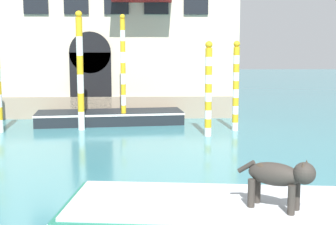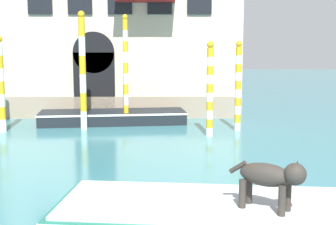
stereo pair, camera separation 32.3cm
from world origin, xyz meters
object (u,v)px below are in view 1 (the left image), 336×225
object	(u,v)px
boat_moored_near_palazzo	(110,117)
mooring_pole_2	(236,86)
dog_on_deck	(280,176)
mooring_pole_0	(80,71)
mooring_pole_3	(208,89)
boat_foreground	(258,217)
mooring_pole_4	(123,71)

from	to	relation	value
boat_moored_near_palazzo	mooring_pole_2	world-z (taller)	mooring_pole_2
boat_moored_near_palazzo	dog_on_deck	bearing A→B (deg)	-78.83
dog_on_deck	mooring_pole_0	world-z (taller)	mooring_pole_0
mooring_pole_3	boat_foreground	bearing A→B (deg)	-91.09
boat_foreground	boat_moored_near_palazzo	xyz separation A→B (m)	(-3.62, 11.72, -0.03)
mooring_pole_3	mooring_pole_4	xyz separation A→B (m)	(-3.17, 2.24, 0.53)
boat_moored_near_palazzo	mooring_pole_4	world-z (taller)	mooring_pole_4
mooring_pole_3	mooring_pole_4	distance (m)	3.92
boat_moored_near_palazzo	mooring_pole_0	world-z (taller)	mooring_pole_0
boat_foreground	mooring_pole_3	xyz separation A→B (m)	(0.17, 8.85, 1.42)
boat_moored_near_palazzo	mooring_pole_2	size ratio (longest dim) A/B	1.81
boat_foreground	mooring_pole_0	bearing A→B (deg)	120.21
boat_foreground	mooring_pole_0	xyz separation A→B (m)	(-4.60, 10.29, 1.99)
mooring_pole_0	mooring_pole_2	distance (m)	5.99
mooring_pole_0	mooring_pole_4	xyz separation A→B (m)	(1.59, 0.80, -0.04)
mooring_pole_0	mooring_pole_2	world-z (taller)	mooring_pole_0
boat_foreground	mooring_pole_2	xyz separation A→B (m)	(1.35, 9.94, 1.43)
boat_foreground	mooring_pole_4	world-z (taller)	mooring_pole_4
boat_foreground	mooring_pole_2	bearing A→B (deg)	88.38
mooring_pole_3	mooring_pole_4	world-z (taller)	mooring_pole_4
dog_on_deck	boat_moored_near_palazzo	bearing A→B (deg)	141.79
boat_moored_near_palazzo	mooring_pole_4	distance (m)	2.17
dog_on_deck	boat_moored_near_palazzo	world-z (taller)	dog_on_deck
boat_foreground	boat_moored_near_palazzo	world-z (taller)	boat_foreground
mooring_pole_2	mooring_pole_4	bearing A→B (deg)	165.29
boat_foreground	dog_on_deck	world-z (taller)	dog_on_deck
boat_moored_near_palazzo	mooring_pole_4	xyz separation A→B (m)	(0.61, -0.63, 1.98)
boat_foreground	mooring_pole_0	world-z (taller)	mooring_pole_0
boat_moored_near_palazzo	mooring_pole_3	distance (m)	4.97
mooring_pole_2	mooring_pole_4	size ratio (longest dim) A/B	0.77
dog_on_deck	boat_moored_near_palazzo	xyz separation A→B (m)	(-3.87, 12.11, -0.87)
mooring_pole_0	mooring_pole_4	bearing A→B (deg)	26.67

